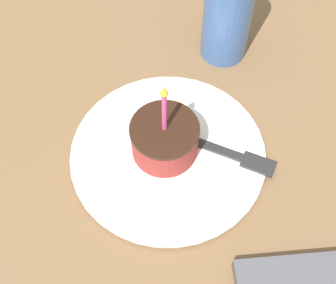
{
  "coord_description": "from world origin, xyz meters",
  "views": [
    {
      "loc": [
        0.05,
        0.3,
        0.56
      ],
      "look_at": [
        0.02,
        -0.02,
        0.04
      ],
      "focal_mm": 50.0,
      "sensor_mm": 36.0,
      "label": 1
    }
  ],
  "objects": [
    {
      "name": "bottle",
      "position": [
        -0.09,
        -0.21,
        0.1
      ],
      "size": [
        0.07,
        0.07,
        0.24
      ],
      "color": "#3F66A5",
      "rests_on": "ground_plane"
    },
    {
      "name": "fork",
      "position": [
        -0.05,
        -0.02,
        0.01
      ],
      "size": [
        0.17,
        0.1,
        0.0
      ],
      "color": "#262626",
      "rests_on": "plate"
    },
    {
      "name": "plate",
      "position": [
        0.02,
        -0.02,
        0.01
      ],
      "size": [
        0.27,
        0.27,
        0.01
      ],
      "color": "white",
      "rests_on": "ground_plane"
    },
    {
      "name": "ground_plane",
      "position": [
        0.0,
        0.0,
        -0.02
      ],
      "size": [
        2.4,
        2.4,
        0.04
      ],
      "color": "brown",
      "rests_on": "ground"
    },
    {
      "name": "cake_slice",
      "position": [
        0.02,
        -0.03,
        0.04
      ],
      "size": [
        0.09,
        0.09,
        0.14
      ],
      "color": "#99332D",
      "rests_on": "plate"
    }
  ]
}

